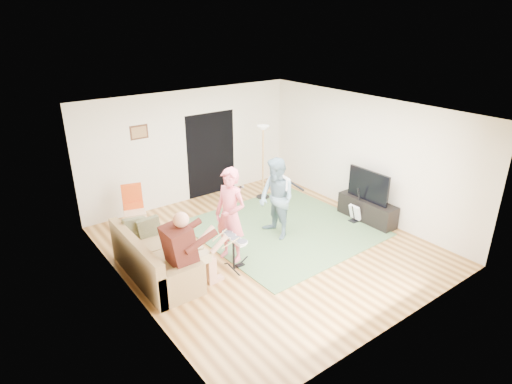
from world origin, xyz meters
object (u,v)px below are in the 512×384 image
torchiere_lamp (263,149)px  tv_cabinet (367,210)px  sofa (152,263)px  guitarist (276,199)px  television (368,186)px  dining_chair (134,216)px  singer (230,216)px  drum_kit (234,255)px  guitar_spare (355,212)px

torchiere_lamp → tv_cabinet: torchiere_lamp is taller
sofa → guitarist: (2.69, -0.13, 0.57)m
television → sofa: bearing=170.7°
dining_chair → television: television is taller
singer → dining_chair: bearing=-171.4°
drum_kit → dining_chair: size_ratio=0.66×
guitarist → guitar_spare: (1.83, -0.53, -0.61)m
guitar_spare → sofa: bearing=171.6°
singer → dining_chair: size_ratio=1.77×
guitarist → television: 2.15m
drum_kit → torchiere_lamp: (2.41, 2.28, 0.97)m
sofa → torchiere_lamp: bearing=23.8°
singer → tv_cabinet: bearing=65.5°
singer → torchiere_lamp: size_ratio=0.98×
torchiere_lamp → tv_cabinet: (1.09, -2.41, -1.02)m
guitarist → television: size_ratio=1.60×
dining_chair → tv_cabinet: 5.08m
dining_chair → tv_cabinet: size_ratio=0.73×
guitar_spare → dining_chair: (-4.10, 2.48, 0.14)m
sofa → guitar_spare: sofa is taller
dining_chair → singer: bearing=-49.2°
guitarist → dining_chair: size_ratio=1.65×
sofa → guitarist: size_ratio=1.22×
sofa → tv_cabinet: 4.85m
guitarist → guitar_spare: guitarist is taller
sofa → drum_kit: bearing=-26.7°
guitarist → drum_kit: bearing=-67.1°
singer → guitar_spare: bearing=66.9°
guitarist → torchiere_lamp: 2.08m
tv_cabinet → guitar_spare: bearing=157.2°
dining_chair → guitarist: bearing=-25.3°
torchiere_lamp → television: (1.04, -2.41, -0.42)m
dining_chair → tv_cabinet: (4.36, -2.59, -0.11)m
sofa → guitarist: bearing=-2.8°
guitar_spare → dining_chair: 4.79m
drum_kit → guitarist: size_ratio=0.40×
guitarist → torchiere_lamp: torchiere_lamp is taller
torchiere_lamp → television: size_ratio=1.76×
drum_kit → torchiere_lamp: size_ratio=0.37×
sofa → tv_cabinet: bearing=-9.2°
drum_kit → singer: 0.70m
drum_kit → singer: (0.16, 0.32, 0.61)m
sofa → dining_chair: bearing=76.7°
torchiere_lamp → singer: bearing=-139.0°
sofa → tv_cabinet: (4.79, -0.78, -0.03)m
television → guitarist: bearing=162.5°
singer → torchiere_lamp: 3.01m
sofa → singer: singer is taller
drum_kit → television: 3.50m
singer → tv_cabinet: 3.43m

